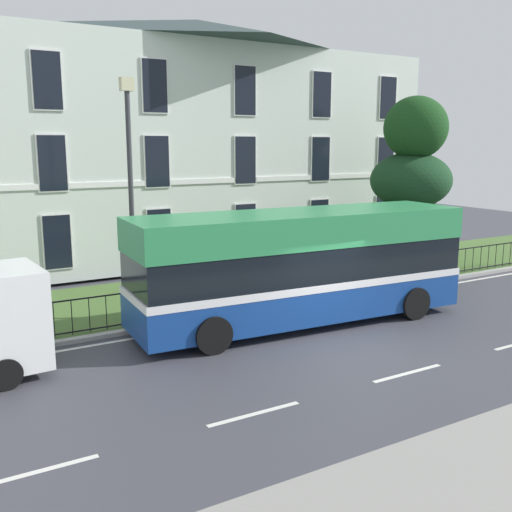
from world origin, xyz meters
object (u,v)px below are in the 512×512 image
georgian_townhouse (199,137)px  evergreen_tree (410,196)px  street_lamp_post (131,184)px  litter_bin (369,266)px  single_decker_bus (301,265)px

georgian_townhouse → evergreen_tree: bearing=-55.3°
street_lamp_post → litter_bin: 9.28m
litter_bin → street_lamp_post: bearing=178.4°
single_decker_bus → litter_bin: (4.69, 2.40, -0.95)m
georgian_townhouse → litter_bin: georgian_townhouse is taller
evergreen_tree → street_lamp_post: (-12.35, -1.57, 0.99)m
litter_bin → evergreen_tree: bearing=26.4°
georgian_townhouse → street_lamp_post: (-6.69, -9.76, -1.44)m
georgian_townhouse → street_lamp_post: georgian_townhouse is taller
evergreen_tree → georgian_townhouse: bearing=124.7°
evergreen_tree → single_decker_bus: evergreen_tree is taller
street_lamp_post → litter_bin: (8.70, -0.24, -3.24)m
evergreen_tree → litter_bin: 4.65m
evergreen_tree → single_decker_bus: size_ratio=0.70×
street_lamp_post → single_decker_bus: bearing=-33.4°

